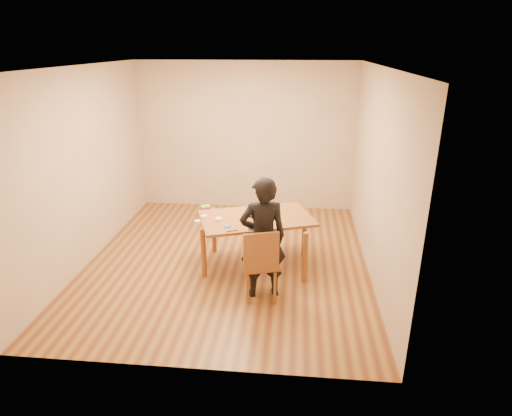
# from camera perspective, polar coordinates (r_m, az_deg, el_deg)

# --- Properties ---
(room_shell) EXTENTS (4.00, 4.50, 2.70)m
(room_shell) POSITION_cam_1_polar(r_m,az_deg,el_deg) (6.14, -3.53, 5.79)
(room_shell) COLOR brown
(room_shell) RESTS_ON ground
(dining_table) EXTENTS (1.71, 1.33, 0.04)m
(dining_table) POSITION_cam_1_polar(r_m,az_deg,el_deg) (5.85, 0.05, -1.38)
(dining_table) COLOR brown
(dining_table) RESTS_ON floor
(dining_chair) EXTENTS (0.48, 0.48, 0.04)m
(dining_chair) POSITION_cam_1_polar(r_m,az_deg,el_deg) (5.26, 0.87, -7.48)
(dining_chair) COLOR brown
(dining_chair) RESTS_ON floor
(cake_plate) EXTENTS (0.28, 0.28, 0.02)m
(cake_plate) POSITION_cam_1_polar(r_m,az_deg,el_deg) (5.92, 0.02, -0.80)
(cake_plate) COLOR #AB140B
(cake_plate) RESTS_ON dining_table
(cake) EXTENTS (0.24, 0.24, 0.08)m
(cake) POSITION_cam_1_polar(r_m,az_deg,el_deg) (5.90, 0.02, -0.36)
(cake) COLOR white
(cake) RESTS_ON cake_plate
(frosting_dome) EXTENTS (0.24, 0.24, 0.03)m
(frosting_dome) POSITION_cam_1_polar(r_m,az_deg,el_deg) (5.88, 0.03, 0.11)
(frosting_dome) COLOR white
(frosting_dome) RESTS_ON cake
(frosting_tub) EXTENTS (0.09, 0.09, 0.08)m
(frosting_tub) POSITION_cam_1_polar(r_m,az_deg,el_deg) (5.41, -0.61, -2.63)
(frosting_tub) COLOR white
(frosting_tub) RESTS_ON dining_table
(frosting_lid) EXTENTS (0.09, 0.09, 0.01)m
(frosting_lid) POSITION_cam_1_polar(r_m,az_deg,el_deg) (5.55, -3.83, -2.46)
(frosting_lid) COLOR #194EA6
(frosting_lid) RESTS_ON dining_table
(frosting_dollop) EXTENTS (0.04, 0.04, 0.02)m
(frosting_dollop) POSITION_cam_1_polar(r_m,az_deg,el_deg) (5.54, -3.83, -2.34)
(frosting_dollop) COLOR white
(frosting_dollop) RESTS_ON frosting_lid
(ramekin_green) EXTENTS (0.09, 0.09, 0.04)m
(ramekin_green) POSITION_cam_1_polar(r_m,az_deg,el_deg) (5.73, -5.03, -1.53)
(ramekin_green) COLOR white
(ramekin_green) RESTS_ON dining_table
(ramekin_yellow) EXTENTS (0.08, 0.08, 0.04)m
(ramekin_yellow) POSITION_cam_1_polar(r_m,az_deg,el_deg) (5.84, -6.95, -1.19)
(ramekin_yellow) COLOR white
(ramekin_yellow) RESTS_ON dining_table
(ramekin_multi) EXTENTS (0.08, 0.08, 0.04)m
(ramekin_multi) POSITION_cam_1_polar(r_m,az_deg,el_deg) (5.70, -7.82, -1.82)
(ramekin_multi) COLOR white
(ramekin_multi) RESTS_ON dining_table
(candy_box_pink) EXTENTS (0.15, 0.12, 0.02)m
(candy_box_pink) POSITION_cam_1_polar(r_m,az_deg,el_deg) (6.19, -6.71, 0.05)
(candy_box_pink) COLOR #C92F65
(candy_box_pink) RESTS_ON dining_table
(candy_box_green) EXTENTS (0.14, 0.13, 0.02)m
(candy_box_green) POSITION_cam_1_polar(r_m,az_deg,el_deg) (6.19, -6.76, 0.24)
(candy_box_green) COLOR #3C9D1D
(candy_box_green) RESTS_ON candy_box_pink
(spatula) EXTENTS (0.14, 0.07, 0.01)m
(spatula) POSITION_cam_1_polar(r_m,az_deg,el_deg) (5.41, -3.19, -3.07)
(spatula) COLOR black
(spatula) RESTS_ON dining_table
(person) EXTENTS (0.64, 0.49, 1.55)m
(person) POSITION_cam_1_polar(r_m,az_deg,el_deg) (5.15, 0.93, -4.07)
(person) COLOR black
(person) RESTS_ON floor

